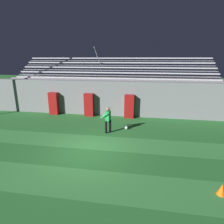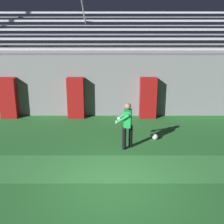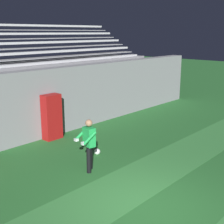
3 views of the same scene
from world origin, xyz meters
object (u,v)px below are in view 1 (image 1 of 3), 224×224
padding_pillar_gate_left (89,105)px  goalkeeper (108,118)px  padding_pillar_gate_right (129,106)px  soccer_ball (126,128)px  traffic_cone (222,189)px  padding_pillar_far_left (54,103)px

padding_pillar_gate_left → goalkeeper: size_ratio=1.10×
padding_pillar_gate_left → padding_pillar_gate_right: same height
padding_pillar_gate_left → padding_pillar_gate_right: bearing=0.0°
soccer_ball → padding_pillar_gate_left: bearing=141.9°
goalkeeper → traffic_cone: 6.96m
padding_pillar_gate_left → soccer_ball: bearing=-38.1°
padding_pillar_gate_left → padding_pillar_far_left: 3.03m
soccer_ball → traffic_cone: traffic_cone is taller
padding_pillar_gate_right → traffic_cone: padding_pillar_gate_right is taller
padding_pillar_gate_right → goalkeeper: 3.50m
padding_pillar_gate_left → soccer_ball: 4.23m
traffic_cone → padding_pillar_gate_left: bearing=130.6°
padding_pillar_gate_left → soccer_ball: size_ratio=8.35×
padding_pillar_gate_left → padding_pillar_gate_right: (3.25, 0.00, 0.00)m
padding_pillar_gate_right → padding_pillar_far_left: same height
padding_pillar_far_left → goalkeeper: 6.16m
padding_pillar_far_left → traffic_cone: 13.02m
soccer_ball → traffic_cone: bearing=-56.3°
padding_pillar_gate_left → padding_pillar_far_left: (-3.03, 0.00, 0.00)m
padding_pillar_far_left → padding_pillar_gate_left: bearing=0.0°
padding_pillar_gate_right → padding_pillar_far_left: size_ratio=1.00×
padding_pillar_gate_right → goalkeeper: padding_pillar_gate_right is taller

